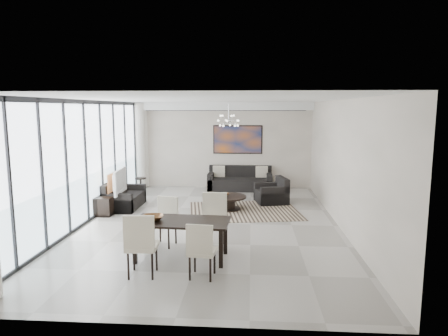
# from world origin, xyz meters

# --- Properties ---
(room_shell) EXTENTS (6.00, 9.00, 2.90)m
(room_shell) POSITION_xyz_m (0.46, 0.00, 1.45)
(room_shell) COLOR #A8A39B
(room_shell) RESTS_ON ground
(window_wall) EXTENTS (0.37, 8.95, 2.90)m
(window_wall) POSITION_xyz_m (-2.86, 0.00, 1.47)
(window_wall) COLOR white
(window_wall) RESTS_ON floor
(soffit) EXTENTS (5.98, 0.40, 0.26)m
(soffit) POSITION_xyz_m (0.00, 4.30, 2.77)
(soffit) COLOR white
(soffit) RESTS_ON room_shell
(painting) EXTENTS (1.68, 0.04, 0.98)m
(painting) POSITION_xyz_m (0.50, 4.47, 1.65)
(painting) COLOR #B85819
(painting) RESTS_ON room_shell
(chandelier) EXTENTS (0.66, 0.66, 0.71)m
(chandelier) POSITION_xyz_m (0.30, 2.50, 2.35)
(chandelier) COLOR silver
(chandelier) RESTS_ON room_shell
(rug) EXTENTS (3.16, 2.61, 0.01)m
(rug) POSITION_xyz_m (0.79, 1.22, 0.01)
(rug) COLOR black
(rug) RESTS_ON floor
(coffee_table) EXTENTS (1.05, 1.05, 0.37)m
(coffee_table) POSITION_xyz_m (0.32, 1.37, 0.21)
(coffee_table) COLOR black
(coffee_table) RESTS_ON floor
(bowl_coffee) EXTENTS (0.25, 0.25, 0.08)m
(bowl_coffee) POSITION_xyz_m (0.26, 1.38, 0.41)
(bowl_coffee) COLOR brown
(bowl_coffee) RESTS_ON coffee_table
(sofa_main) EXTENTS (2.13, 0.87, 0.77)m
(sofa_main) POSITION_xyz_m (0.60, 4.07, 0.26)
(sofa_main) COLOR black
(sofa_main) RESTS_ON floor
(loveseat) EXTENTS (0.82, 1.46, 0.73)m
(loveseat) POSITION_xyz_m (-2.54, 1.39, 0.25)
(loveseat) COLOR black
(loveseat) RESTS_ON floor
(armchair) EXTENTS (1.01, 1.04, 0.74)m
(armchair) POSITION_xyz_m (1.59, 2.22, 0.25)
(armchair) COLOR black
(armchair) RESTS_ON floor
(side_table) EXTENTS (0.36, 0.36, 0.50)m
(side_table) POSITION_xyz_m (-2.58, 3.31, 0.33)
(side_table) COLOR black
(side_table) RESTS_ON floor
(tv_console) EXTENTS (0.43, 1.51, 0.47)m
(tv_console) POSITION_xyz_m (-2.76, 1.09, 0.24)
(tv_console) COLOR black
(tv_console) RESTS_ON floor
(television) EXTENTS (0.22, 1.12, 0.64)m
(television) POSITION_xyz_m (-2.60, 1.05, 0.79)
(television) COLOR gray
(television) RESTS_ON tv_console
(dining_table) EXTENTS (1.75, 0.95, 0.71)m
(dining_table) POSITION_xyz_m (-0.28, -2.25, 0.63)
(dining_table) COLOR black
(dining_table) RESTS_ON floor
(dining_chair_sw) EXTENTS (0.51, 0.51, 1.06)m
(dining_chair_sw) POSITION_xyz_m (-0.78, -3.11, 0.61)
(dining_chair_sw) COLOR beige
(dining_chair_sw) RESTS_ON floor
(dining_chair_se) EXTENTS (0.47, 0.47, 0.92)m
(dining_chair_se) POSITION_xyz_m (0.18, -3.11, 0.53)
(dining_chair_se) COLOR beige
(dining_chair_se) RESTS_ON floor
(dining_chair_nw) EXTENTS (0.52, 0.52, 0.95)m
(dining_chair_nw) POSITION_xyz_m (-0.72, -1.48, 0.55)
(dining_chair_nw) COLOR beige
(dining_chair_nw) RESTS_ON floor
(dining_chair_ne) EXTENTS (0.49, 0.49, 1.05)m
(dining_chair_ne) POSITION_xyz_m (0.24, -1.52, 0.61)
(dining_chair_ne) COLOR beige
(dining_chair_ne) RESTS_ON floor
(bowl_dining) EXTENTS (0.45, 0.45, 0.09)m
(bowl_dining) POSITION_xyz_m (-0.78, -2.27, 0.76)
(bowl_dining) COLOR brown
(bowl_dining) RESTS_ON dining_table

